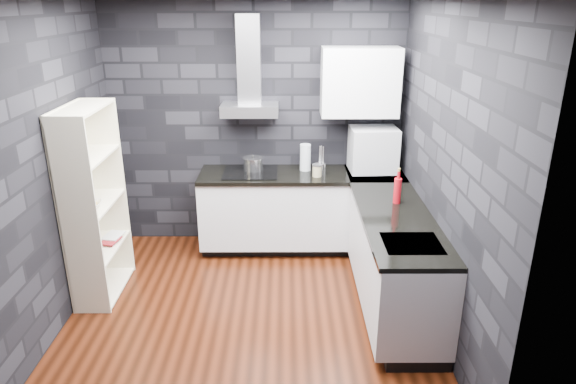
{
  "coord_description": "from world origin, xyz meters",
  "views": [
    {
      "loc": [
        0.33,
        -3.94,
        2.66
      ],
      "look_at": [
        0.35,
        0.45,
        1.0
      ],
      "focal_mm": 32.0,
      "sensor_mm": 36.0,
      "label": 1
    }
  ],
  "objects_px": {
    "utensil_crock": "(321,169)",
    "bookshelf": "(94,204)",
    "pot": "(253,164)",
    "red_bottle": "(397,191)",
    "glass_vase": "(305,157)",
    "storage_jar": "(317,171)",
    "appliance_garage": "(373,150)",
    "fruit_bowl": "(90,205)"
  },
  "relations": [
    {
      "from": "bookshelf",
      "to": "pot",
      "type": "bearing_deg",
      "value": 54.41
    },
    {
      "from": "storage_jar",
      "to": "utensil_crock",
      "type": "distance_m",
      "value": 0.06
    },
    {
      "from": "bookshelf",
      "to": "fruit_bowl",
      "type": "distance_m",
      "value": 0.11
    },
    {
      "from": "pot",
      "to": "utensil_crock",
      "type": "height_order",
      "value": "pot"
    },
    {
      "from": "red_bottle",
      "to": "bookshelf",
      "type": "bearing_deg",
      "value": -179.48
    },
    {
      "from": "fruit_bowl",
      "to": "pot",
      "type": "bearing_deg",
      "value": 37.67
    },
    {
      "from": "glass_vase",
      "to": "utensil_crock",
      "type": "distance_m",
      "value": 0.24
    },
    {
      "from": "pot",
      "to": "glass_vase",
      "type": "relative_size",
      "value": 0.72
    },
    {
      "from": "pot",
      "to": "bookshelf",
      "type": "bearing_deg",
      "value": -145.14
    },
    {
      "from": "pot",
      "to": "red_bottle",
      "type": "bearing_deg",
      "value": -34.57
    },
    {
      "from": "red_bottle",
      "to": "bookshelf",
      "type": "height_order",
      "value": "bookshelf"
    },
    {
      "from": "red_bottle",
      "to": "fruit_bowl",
      "type": "bearing_deg",
      "value": -177.31
    },
    {
      "from": "storage_jar",
      "to": "appliance_garage",
      "type": "bearing_deg",
      "value": 18.09
    },
    {
      "from": "utensil_crock",
      "to": "bookshelf",
      "type": "height_order",
      "value": "bookshelf"
    },
    {
      "from": "glass_vase",
      "to": "fruit_bowl",
      "type": "xyz_separation_m",
      "value": [
        -1.96,
        -1.1,
        -0.11
      ]
    },
    {
      "from": "glass_vase",
      "to": "storage_jar",
      "type": "relative_size",
      "value": 2.47
    },
    {
      "from": "pot",
      "to": "bookshelf",
      "type": "relative_size",
      "value": 0.12
    },
    {
      "from": "glass_vase",
      "to": "appliance_garage",
      "type": "height_order",
      "value": "appliance_garage"
    },
    {
      "from": "pot",
      "to": "appliance_garage",
      "type": "relative_size",
      "value": 0.42
    },
    {
      "from": "utensil_crock",
      "to": "red_bottle",
      "type": "bearing_deg",
      "value": -51.03
    },
    {
      "from": "glass_vase",
      "to": "storage_jar",
      "type": "bearing_deg",
      "value": -61.02
    },
    {
      "from": "pot",
      "to": "glass_vase",
      "type": "bearing_deg",
      "value": 2.02
    },
    {
      "from": "glass_vase",
      "to": "storage_jar",
      "type": "distance_m",
      "value": 0.26
    },
    {
      "from": "appliance_garage",
      "to": "fruit_bowl",
      "type": "distance_m",
      "value": 2.91
    },
    {
      "from": "glass_vase",
      "to": "fruit_bowl",
      "type": "bearing_deg",
      "value": -150.79
    },
    {
      "from": "appliance_garage",
      "to": "pot",
      "type": "bearing_deg",
      "value": 177.58
    },
    {
      "from": "pot",
      "to": "storage_jar",
      "type": "height_order",
      "value": "pot"
    },
    {
      "from": "fruit_bowl",
      "to": "bookshelf",
      "type": "bearing_deg",
      "value": 90.0
    },
    {
      "from": "pot",
      "to": "fruit_bowl",
      "type": "height_order",
      "value": "pot"
    },
    {
      "from": "appliance_garage",
      "to": "utensil_crock",
      "type": "bearing_deg",
      "value": -167.54
    },
    {
      "from": "pot",
      "to": "red_bottle",
      "type": "height_order",
      "value": "red_bottle"
    },
    {
      "from": "pot",
      "to": "utensil_crock",
      "type": "xyz_separation_m",
      "value": [
        0.73,
        -0.15,
        -0.01
      ]
    },
    {
      "from": "appliance_garage",
      "to": "red_bottle",
      "type": "distance_m",
      "value": 0.96
    },
    {
      "from": "storage_jar",
      "to": "pot",
      "type": "bearing_deg",
      "value": 164.37
    },
    {
      "from": "glass_vase",
      "to": "utensil_crock",
      "type": "relative_size",
      "value": 2.2
    },
    {
      "from": "storage_jar",
      "to": "appliance_garage",
      "type": "relative_size",
      "value": 0.24
    },
    {
      "from": "appliance_garage",
      "to": "fruit_bowl",
      "type": "relative_size",
      "value": 2.41
    },
    {
      "from": "pot",
      "to": "utensil_crock",
      "type": "bearing_deg",
      "value": -11.42
    },
    {
      "from": "pot",
      "to": "storage_jar",
      "type": "xyz_separation_m",
      "value": [
        0.68,
        -0.19,
        -0.02
      ]
    },
    {
      "from": "utensil_crock",
      "to": "bookshelf",
      "type": "distance_m",
      "value": 2.28
    },
    {
      "from": "bookshelf",
      "to": "fruit_bowl",
      "type": "xyz_separation_m",
      "value": [
        0.0,
        -0.11,
        0.04
      ]
    },
    {
      "from": "red_bottle",
      "to": "appliance_garage",
      "type": "bearing_deg",
      "value": 94.63
    }
  ]
}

